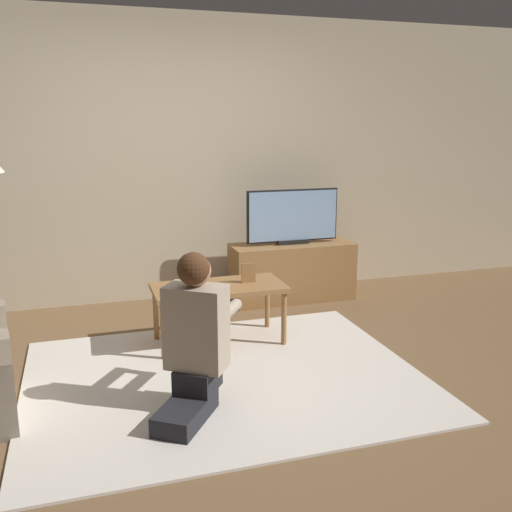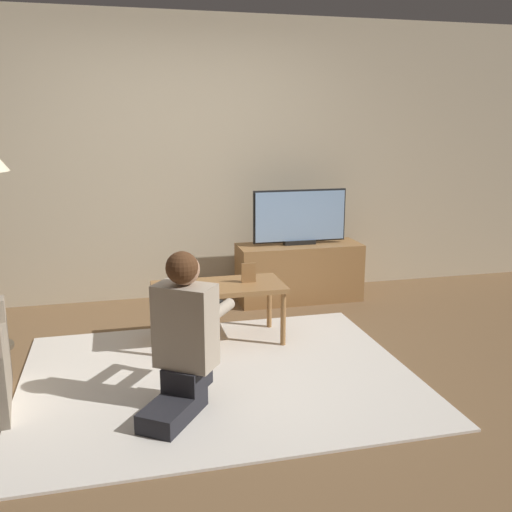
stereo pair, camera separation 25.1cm
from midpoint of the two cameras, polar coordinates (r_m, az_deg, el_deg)
ground_plane at (r=3.84m, az=-5.04°, el=-12.17°), size 10.00×10.00×0.00m
wall_back at (r=5.38m, az=-9.81°, el=9.40°), size 10.00×0.06×2.60m
rug at (r=3.84m, az=-5.04°, el=-12.07°), size 2.54×2.00×0.02m
tv_stand at (r=5.38m, az=2.28°, el=-1.58°), size 1.15×0.41×0.54m
tv at (r=5.27m, az=2.32°, el=3.97°), size 0.88×0.08×0.51m
coffee_table at (r=4.28m, az=-5.44°, el=-3.60°), size 0.98×0.47×0.46m
person_kneeling at (r=3.29m, az=-8.30°, el=-7.86°), size 0.66×0.80×0.93m
picture_frame at (r=4.30m, az=-2.45°, el=-1.72°), size 0.11×0.01×0.15m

